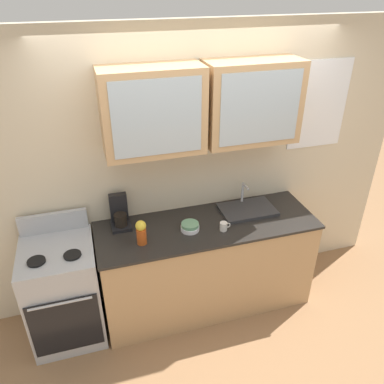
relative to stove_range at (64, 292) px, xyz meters
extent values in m
plane|color=#936B47|center=(1.30, 0.00, -0.47)|extent=(10.00, 10.00, 0.00)
cube|color=beige|center=(1.30, 0.38, 0.82)|extent=(4.05, 0.10, 2.58)
cube|color=tan|center=(0.89, 0.16, 1.48)|extent=(0.79, 0.34, 0.67)
cube|color=#9EADB7|center=(0.89, -0.02, 1.48)|extent=(0.67, 0.01, 0.57)
cube|color=tan|center=(1.71, 0.16, 1.48)|extent=(0.79, 0.34, 0.67)
cube|color=#9EADB7|center=(1.71, -0.02, 1.48)|extent=(0.67, 0.01, 0.57)
cube|color=white|center=(2.48, 0.33, 1.34)|extent=(0.56, 0.01, 0.82)
cube|color=tan|center=(1.30, 0.00, -0.02)|extent=(1.95, 0.64, 0.91)
cube|color=black|center=(1.30, 0.00, 0.45)|extent=(1.97, 0.67, 0.02)
cube|color=#ADAFB5|center=(0.00, 0.00, -0.01)|extent=(0.60, 0.60, 0.93)
cube|color=black|center=(0.00, -0.31, -0.08)|extent=(0.55, 0.01, 0.56)
cylinder|color=#ADAFB5|center=(0.00, -0.34, 0.20)|extent=(0.48, 0.02, 0.02)
cube|color=#ADAFB5|center=(0.00, 0.28, 0.55)|extent=(0.57, 0.04, 0.18)
cylinder|color=black|center=(-0.13, -0.11, 0.47)|extent=(0.14, 0.14, 0.02)
cylinder|color=black|center=(0.13, -0.11, 0.47)|extent=(0.14, 0.14, 0.02)
cube|color=#2D2D30|center=(1.72, 0.10, 0.47)|extent=(0.51, 0.33, 0.03)
cylinder|color=#ADAFB5|center=(1.72, 0.23, 0.59)|extent=(0.02, 0.02, 0.20)
cylinder|color=#ADAFB5|center=(1.72, 0.17, 0.68)|extent=(0.02, 0.12, 0.02)
cylinder|color=white|center=(1.12, -0.04, 0.48)|extent=(0.16, 0.16, 0.04)
cylinder|color=#669972|center=(1.12, -0.04, 0.51)|extent=(0.15, 0.15, 0.04)
cylinder|color=#BF4C19|center=(0.69, -0.11, 0.53)|extent=(0.08, 0.08, 0.14)
sphere|color=yellow|center=(0.69, -0.11, 0.63)|extent=(0.09, 0.09, 0.09)
cylinder|color=silver|center=(1.40, -0.12, 0.50)|extent=(0.07, 0.07, 0.08)
torus|color=silver|center=(1.44, -0.12, 0.50)|extent=(0.05, 0.01, 0.05)
cube|color=black|center=(0.56, 0.18, 0.47)|extent=(0.17, 0.20, 0.03)
cylinder|color=black|center=(0.56, 0.16, 0.54)|extent=(0.11, 0.11, 0.11)
cube|color=black|center=(0.56, 0.25, 0.62)|extent=(0.15, 0.06, 0.26)
camera|label=1|loc=(0.36, -2.66, 2.40)|focal=35.85mm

